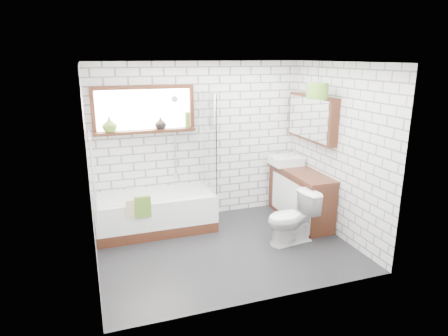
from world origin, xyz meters
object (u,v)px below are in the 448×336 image
object	(u,v)px
basin	(286,160)
toilet	(292,218)
bathtub	(156,212)
vanity	(300,195)
pendant	(317,91)

from	to	relation	value
basin	toilet	world-z (taller)	basin
bathtub	basin	size ratio (longest dim) A/B	3.64
bathtub	vanity	distance (m)	2.31
pendant	toilet	bearing A→B (deg)	-146.61
basin	pendant	xyz separation A→B (m)	(0.01, -0.80, 1.21)
pendant	basin	bearing A→B (deg)	91.06
vanity	basin	xyz separation A→B (m)	(-0.06, 0.41, 0.48)
vanity	basin	distance (m)	0.64
toilet	pendant	world-z (taller)	pendant
basin	bathtub	bearing A→B (deg)	-178.20
basin	pendant	distance (m)	1.45
pendant	bathtub	bearing A→B (deg)	161.80
vanity	bathtub	bearing A→B (deg)	171.47
basin	toilet	bearing A→B (deg)	-112.76
bathtub	vanity	bearing A→B (deg)	-8.53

